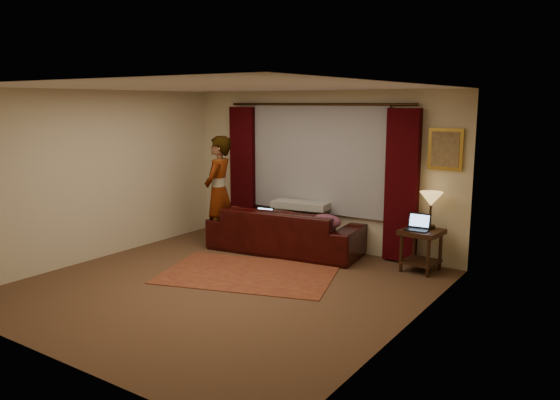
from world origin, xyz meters
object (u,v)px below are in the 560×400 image
object	(u,v)px
tiffany_lamp	(431,210)
person	(219,192)
laptop_sofa	(262,215)
end_table	(421,250)
sofa	(285,222)
laptop_table	(417,222)

from	to	relation	value
tiffany_lamp	person	xyz separation A→B (m)	(-3.35, -0.74, 0.05)
person	tiffany_lamp	bearing A→B (deg)	84.45
laptop_sofa	end_table	world-z (taller)	laptop_sofa
sofa	laptop_sofa	distance (m)	0.40
sofa	laptop_table	distance (m)	2.17
end_table	person	bearing A→B (deg)	-169.94
tiffany_lamp	laptop_table	xyz separation A→B (m)	(-0.10, -0.24, -0.15)
sofa	end_table	world-z (taller)	sofa
sofa	tiffany_lamp	world-z (taller)	tiffany_lamp
person	laptop_table	bearing A→B (deg)	80.76
laptop_table	end_table	bearing A→B (deg)	60.52
laptop_sofa	laptop_table	world-z (taller)	laptop_table
laptop_sofa	end_table	bearing A→B (deg)	2.93
sofa	person	bearing A→B (deg)	10.86
sofa	laptop_sofa	size ratio (longest dim) A/B	7.53
laptop_sofa	tiffany_lamp	bearing A→B (deg)	5.96
sofa	tiffany_lamp	size ratio (longest dim) A/B	4.68
sofa	person	world-z (taller)	person
sofa	laptop_sofa	world-z (taller)	sofa
sofa	end_table	xyz separation A→B (m)	(2.19, 0.22, -0.19)
laptop_sofa	person	xyz separation A→B (m)	(-0.80, -0.12, 0.32)
person	laptop_sofa	bearing A→B (deg)	80.92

